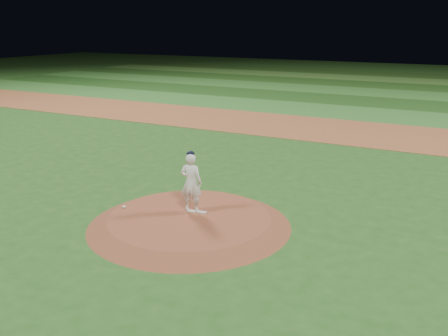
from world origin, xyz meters
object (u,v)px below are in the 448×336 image
object	(u,v)px
pitchers_mound	(190,221)
rosin_bag	(124,207)
pitching_rubber	(197,212)
pitcher_on_mound	(191,182)

from	to	relation	value
pitchers_mound	rosin_bag	xyz separation A→B (m)	(-1.99, -0.30, 0.16)
pitching_rubber	rosin_bag	size ratio (longest dim) A/B	4.83
pitchers_mound	pitcher_on_mound	xyz separation A→B (m)	(-0.15, 0.36, 0.98)
pitchers_mound	pitching_rubber	distance (m)	0.40
pitching_rubber	pitcher_on_mound	distance (m)	0.85
pitchers_mound	rosin_bag	size ratio (longest dim) A/B	49.15
pitchers_mound	pitcher_on_mound	size ratio (longest dim) A/B	3.18
rosin_bag	pitcher_on_mound	size ratio (longest dim) A/B	0.06
pitching_rubber	pitcher_on_mound	size ratio (longest dim) A/B	0.31
pitcher_on_mound	pitchers_mound	bearing A→B (deg)	-67.39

